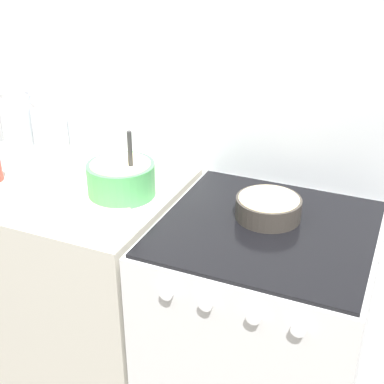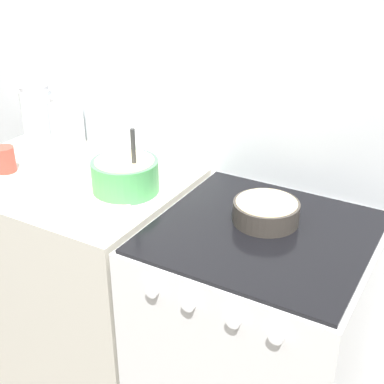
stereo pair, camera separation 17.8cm
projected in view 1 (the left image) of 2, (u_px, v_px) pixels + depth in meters
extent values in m
cube|color=silver|center=(206.00, 101.00, 1.98)|extent=(4.82, 0.05, 2.40)
cube|color=beige|center=(68.00, 285.00, 2.18)|extent=(0.91, 0.66, 0.94)
cube|color=silver|center=(259.00, 342.00, 1.90)|extent=(0.69, 0.66, 0.93)
cube|color=black|center=(267.00, 228.00, 1.68)|extent=(0.66, 0.64, 0.01)
cylinder|color=white|center=(167.00, 293.00, 1.51)|extent=(0.04, 0.02, 0.04)
cylinder|color=white|center=(206.00, 304.00, 1.46)|extent=(0.04, 0.02, 0.04)
cylinder|color=white|center=(254.00, 317.00, 1.42)|extent=(0.04, 0.02, 0.04)
cylinder|color=white|center=(299.00, 329.00, 1.37)|extent=(0.04, 0.02, 0.04)
cylinder|color=#4CA559|center=(121.00, 179.00, 1.86)|extent=(0.24, 0.24, 0.12)
cylinder|color=beige|center=(121.00, 172.00, 1.84)|extent=(0.21, 0.21, 0.06)
cylinder|color=#333333|center=(131.00, 162.00, 1.81)|extent=(0.02, 0.02, 0.22)
cylinder|color=#38332D|center=(268.00, 208.00, 1.72)|extent=(0.21, 0.21, 0.07)
cylinder|color=beige|center=(268.00, 206.00, 1.71)|extent=(0.19, 0.19, 0.06)
cylinder|color=silver|center=(17.00, 121.00, 2.25)|extent=(0.13, 0.13, 0.22)
cylinder|color=tan|center=(18.00, 131.00, 2.27)|extent=(0.12, 0.12, 0.13)
cylinder|color=#B2B2B7|center=(13.00, 93.00, 2.19)|extent=(0.12, 0.12, 0.02)
cylinder|color=silver|center=(50.00, 129.00, 2.19)|extent=(0.14, 0.14, 0.20)
cylinder|color=white|center=(51.00, 138.00, 2.21)|extent=(0.12, 0.12, 0.12)
cylinder|color=#B2B2B7|center=(47.00, 103.00, 2.14)|extent=(0.13, 0.13, 0.02)
cube|color=beige|center=(86.00, 211.00, 1.77)|extent=(0.26, 0.28, 0.01)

